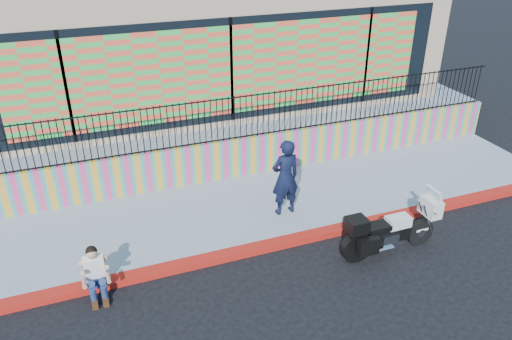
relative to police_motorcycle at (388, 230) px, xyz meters
name	(u,v)px	position (x,y,z in m)	size (l,w,h in m)	color
ground	(291,243)	(-1.80, 1.03, -0.59)	(90.00, 90.00, 0.00)	black
red_curb	(291,240)	(-1.80, 1.03, -0.52)	(16.00, 0.30, 0.15)	#A4250B
sidewalk	(264,204)	(-1.80, 2.68, -0.52)	(16.00, 3.00, 0.15)	gray
mural_wall	(243,156)	(-1.80, 4.28, 0.11)	(16.00, 0.20, 1.10)	#EB3E7E
metal_fence	(243,117)	(-1.80, 4.28, 1.26)	(15.80, 0.04, 1.20)	black
elevated_platform	(196,99)	(-1.80, 9.38, 0.03)	(16.00, 10.00, 1.25)	gray
storefront_building	(193,26)	(-1.80, 9.16, 2.66)	(14.00, 8.06, 4.00)	tan
police_motorcycle	(388,230)	(0.00, 0.00, 0.00)	(2.26, 0.75, 1.41)	black
police_officer	(285,177)	(-1.53, 2.08, 0.52)	(0.70, 0.46, 1.91)	black
seated_man	(96,278)	(-6.03, 0.78, -0.14)	(0.54, 0.71, 1.06)	navy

